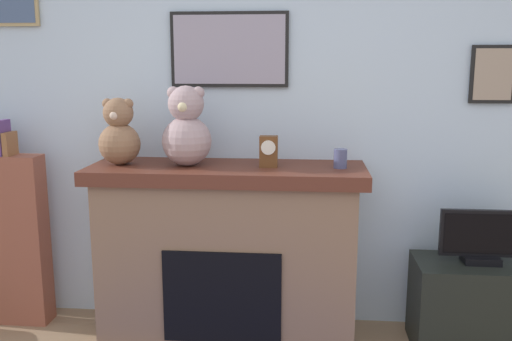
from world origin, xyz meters
The scene contains 9 objects.
back_wall centered at (0.00, 2.00, 1.31)m, with size 5.20×0.15×2.60m.
fireplace centered at (-0.25, 1.68, 0.53)m, with size 1.61×0.57×1.06m.
bookshelf centered at (-1.66, 1.74, 0.59)m, with size 0.48×0.16×1.31m.
tv_stand centered at (1.21, 1.64, 0.26)m, with size 0.72×0.40×0.53m, color black.
television centered at (1.21, 1.64, 0.67)m, with size 0.47×0.14×0.31m.
candle_jar centered at (0.40, 1.66, 1.11)m, with size 0.08×0.08×0.11m, color #4C517A.
mantel_clock centered at (-0.01, 1.66, 1.15)m, with size 0.10×0.08×0.18m.
teddy_bear_cream centered at (-0.88, 1.66, 1.23)m, with size 0.24×0.24×0.39m.
teddy_bear_tan centered at (-0.48, 1.66, 1.27)m, with size 0.29×0.29×0.46m.
Camera 1 is at (0.21, -1.47, 1.64)m, focal length 38.92 mm.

